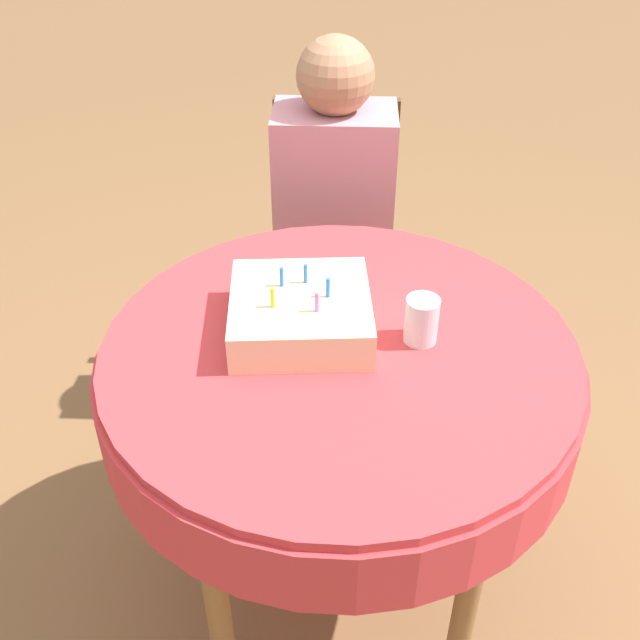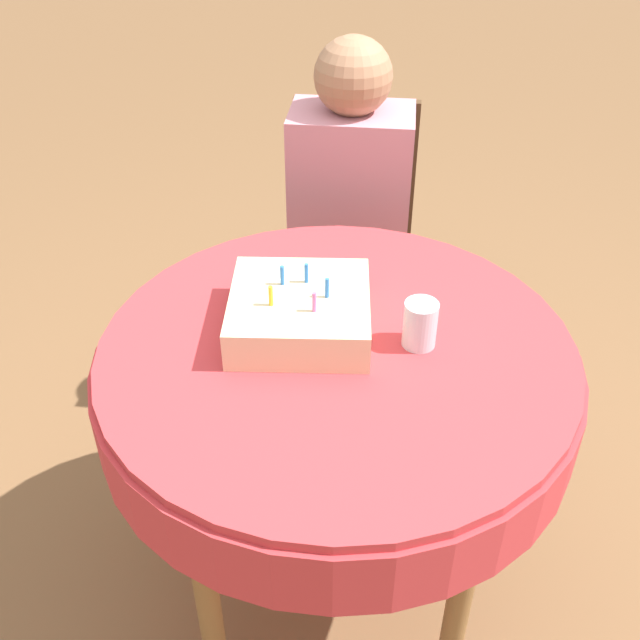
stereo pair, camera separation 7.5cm
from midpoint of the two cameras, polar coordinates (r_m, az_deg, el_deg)
name	(u,v)px [view 1 (the left image)]	position (r m, az deg, el deg)	size (l,w,h in m)	color
ground_plane	(335,584)	(2.00, -0.02, -19.53)	(12.00, 12.00, 0.00)	brown
dining_table	(339,382)	(1.48, -0.03, -4.82)	(0.93, 0.93, 0.78)	#BC3338
chair	(334,251)	(2.23, 0.09, 5.28)	(0.42, 0.42, 0.92)	#4C331E
person	(334,209)	(2.06, -0.02, 8.41)	(0.34, 0.32, 1.14)	#9E7051
birthday_cake	(300,313)	(1.44, -3.00, 0.53)	(0.27, 0.27, 0.12)	beige
drinking_glass	(422,320)	(1.41, 6.24, -0.03)	(0.06, 0.06, 0.09)	silver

